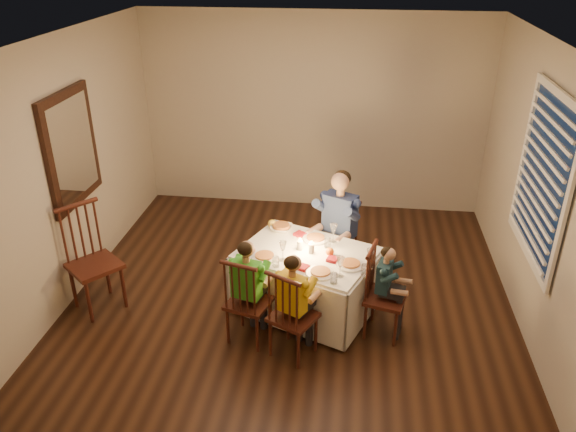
# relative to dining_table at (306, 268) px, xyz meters

# --- Properties ---
(ground) EXTENTS (5.00, 5.00, 0.00)m
(ground) POSITION_rel_dining_table_xyz_m (-0.17, -0.01, -0.47)
(ground) COLOR black
(ground) RESTS_ON ground
(wall_left) EXTENTS (0.02, 5.00, 2.60)m
(wall_left) POSITION_rel_dining_table_xyz_m (-2.42, -0.01, 0.83)
(wall_left) COLOR #B8B09D
(wall_left) RESTS_ON ground
(wall_right) EXTENTS (0.02, 5.00, 2.60)m
(wall_right) POSITION_rel_dining_table_xyz_m (2.08, -0.01, 0.83)
(wall_right) COLOR #B8B09D
(wall_right) RESTS_ON ground
(wall_back) EXTENTS (4.50, 0.02, 2.60)m
(wall_back) POSITION_rel_dining_table_xyz_m (-0.17, 2.49, 0.83)
(wall_back) COLOR #B8B09D
(wall_back) RESTS_ON ground
(ceiling) EXTENTS (5.00, 5.00, 0.00)m
(ceiling) POSITION_rel_dining_table_xyz_m (-0.17, -0.01, 2.13)
(ceiling) COLOR white
(ceiling) RESTS_ON wall_back
(dining_table) EXTENTS (1.53, 1.33, 0.63)m
(dining_table) POSITION_rel_dining_table_xyz_m (0.00, 0.00, 0.00)
(dining_table) COLOR white
(dining_table) RESTS_ON ground
(chair_adult) EXTENTS (0.49, 0.48, 0.90)m
(chair_adult) POSITION_rel_dining_table_xyz_m (0.27, 0.64, -0.47)
(chair_adult) COLOR #3B1B10
(chair_adult) RESTS_ON ground
(chair_near_left) EXTENTS (0.45, 0.44, 0.90)m
(chair_near_left) POSITION_rel_dining_table_xyz_m (-0.48, -0.54, -0.47)
(chair_near_left) COLOR #3B1B10
(chair_near_left) RESTS_ON ground
(chair_near_right) EXTENTS (0.49, 0.48, 0.90)m
(chair_near_right) POSITION_rel_dining_table_xyz_m (-0.05, -0.70, -0.47)
(chair_near_right) COLOR #3B1B10
(chair_near_right) RESTS_ON ground
(chair_end) EXTENTS (0.43, 0.45, 0.90)m
(chair_end) POSITION_rel_dining_table_xyz_m (0.76, -0.30, -0.47)
(chair_end) COLOR #3B1B10
(chair_end) RESTS_ON ground
(chair_extra) EXTENTS (0.62, 0.62, 1.10)m
(chair_extra) POSITION_rel_dining_table_xyz_m (-2.07, -0.24, -0.47)
(chair_extra) COLOR #3B1B10
(chair_extra) RESTS_ON ground
(adult) EXTENTS (0.59, 0.57, 1.24)m
(adult) POSITION_rel_dining_table_xyz_m (0.27, 0.64, -0.47)
(adult) COLOR #32457F
(adult) RESTS_ON ground
(child_green) EXTENTS (0.41, 0.39, 1.04)m
(child_green) POSITION_rel_dining_table_xyz_m (-0.48, -0.54, -0.47)
(child_green) COLOR green
(child_green) RESTS_ON ground
(child_yellow) EXTENTS (0.43, 0.42, 1.03)m
(child_yellow) POSITION_rel_dining_table_xyz_m (-0.05, -0.70, -0.47)
(child_yellow) COLOR gold
(child_yellow) RESTS_ON ground
(child_teal) EXTENTS (0.31, 0.33, 0.93)m
(child_teal) POSITION_rel_dining_table_xyz_m (0.76, -0.30, -0.47)
(child_teal) COLOR #18333E
(child_teal) RESTS_ON ground
(setting_adult) EXTENTS (0.34, 0.34, 0.02)m
(setting_adult) POSITION_rel_dining_table_xyz_m (0.06, 0.25, 0.20)
(setting_adult) COLOR white
(setting_adult) RESTS_ON dining_table
(setting_green) EXTENTS (0.34, 0.34, 0.02)m
(setting_green) POSITION_rel_dining_table_xyz_m (-0.39, -0.16, 0.20)
(setting_green) COLOR white
(setting_green) RESTS_ON dining_table
(setting_yellow) EXTENTS (0.34, 0.34, 0.02)m
(setting_yellow) POSITION_rel_dining_table_xyz_m (0.16, -0.38, 0.20)
(setting_yellow) COLOR white
(setting_yellow) RESTS_ON dining_table
(setting_teal) EXTENTS (0.34, 0.34, 0.02)m
(setting_teal) POSITION_rel_dining_table_xyz_m (0.42, -0.20, 0.20)
(setting_teal) COLOR white
(setting_teal) RESTS_ON dining_table
(candle_left) EXTENTS (0.06, 0.06, 0.10)m
(candle_left) POSITION_rel_dining_table_xyz_m (-0.07, 0.03, 0.24)
(candle_left) COLOR silver
(candle_left) RESTS_ON dining_table
(candle_right) EXTENTS (0.06, 0.06, 0.10)m
(candle_right) POSITION_rel_dining_table_xyz_m (0.05, -0.02, 0.24)
(candle_right) COLOR silver
(candle_right) RESTS_ON dining_table
(squash) EXTENTS (0.09, 0.09, 0.09)m
(squash) POSITION_rel_dining_table_xyz_m (-0.41, 0.45, 0.24)
(squash) COLOR gold
(squash) RESTS_ON dining_table
(orange_fruit) EXTENTS (0.08, 0.08, 0.08)m
(orange_fruit) POSITION_rel_dining_table_xyz_m (0.22, -0.04, 0.23)
(orange_fruit) COLOR orange
(orange_fruit) RESTS_ON dining_table
(serving_bowl) EXTENTS (0.25, 0.25, 0.06)m
(serving_bowl) POSITION_rel_dining_table_xyz_m (-0.30, 0.40, 0.22)
(serving_bowl) COLOR white
(serving_bowl) RESTS_ON dining_table
(wall_mirror) EXTENTS (0.06, 0.95, 1.15)m
(wall_mirror) POSITION_rel_dining_table_xyz_m (-2.39, 0.29, 1.03)
(wall_mirror) COLOR black
(wall_mirror) RESTS_ON wall_left
(window_blinds) EXTENTS (0.07, 1.34, 1.54)m
(window_blinds) POSITION_rel_dining_table_xyz_m (2.04, 0.09, 1.03)
(window_blinds) COLOR #0D1C36
(window_blinds) RESTS_ON wall_right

